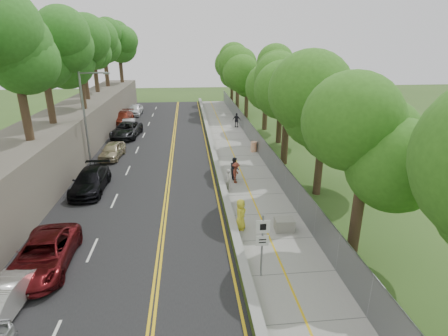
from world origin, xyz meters
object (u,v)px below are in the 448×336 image
object	(u,v)px
streetlight	(87,112)
person_far	(237,120)
signpost	(262,239)
car_2	(44,254)
concrete_block	(284,224)
construction_barrel	(254,147)
painter_0	(241,214)

from	to	relation	value
streetlight	person_far	distance (m)	19.69
signpost	car_2	distance (m)	10.26
concrete_block	car_2	world-z (taller)	car_2
construction_barrel	car_2	size ratio (longest dim) A/B	0.19
construction_barrel	streetlight	bearing A→B (deg)	-171.37
streetlight	painter_0	distance (m)	17.31
construction_barrel	concrete_block	world-z (taller)	construction_barrel
concrete_block	painter_0	bearing A→B (deg)	170.85
car_2	painter_0	world-z (taller)	painter_0
construction_barrel	painter_0	bearing A→B (deg)	-103.40
car_2	painter_0	distance (m)	10.10
streetlight	car_2	world-z (taller)	streetlight
painter_0	person_far	distance (m)	25.65
signpost	person_far	distance (m)	29.95
signpost	car_2	world-z (taller)	signpost
signpost	painter_0	distance (m)	4.47
streetlight	concrete_block	distance (m)	19.37
streetlight	concrete_block	bearing A→B (deg)	-43.71
construction_barrel	signpost	bearing A→B (deg)	-99.58
signpost	construction_barrel	distance (m)	19.58
concrete_block	signpost	bearing A→B (deg)	-118.53
painter_0	person_far	size ratio (longest dim) A/B	1.02
painter_0	streetlight	bearing A→B (deg)	62.51
construction_barrel	person_far	bearing A→B (deg)	91.27
streetlight	signpost	bearing A→B (deg)	-55.92
person_far	streetlight	bearing A→B (deg)	65.50
signpost	concrete_block	world-z (taller)	signpost
concrete_block	person_far	bearing A→B (deg)	88.08
streetlight	car_2	bearing A→B (deg)	-84.54
streetlight	concrete_block	size ratio (longest dim) A/B	7.50
car_2	signpost	bearing A→B (deg)	-11.95
car_2	person_far	distance (m)	30.96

